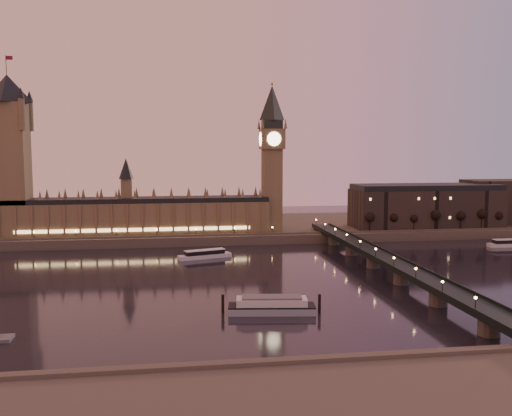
# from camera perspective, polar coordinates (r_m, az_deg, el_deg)

# --- Properties ---
(ground) EXTENTS (700.00, 700.00, 0.00)m
(ground) POSITION_cam_1_polar(r_m,az_deg,el_deg) (280.62, -5.02, -7.33)
(ground) COLOR black
(ground) RESTS_ON ground
(far_embankment) EXTENTS (560.00, 130.00, 6.00)m
(far_embankment) POSITION_cam_1_polar(r_m,az_deg,el_deg) (444.35, -2.47, -1.98)
(far_embankment) COLOR #423D35
(far_embankment) RESTS_ON ground
(palace_of_westminster) EXTENTS (180.00, 26.62, 52.00)m
(palace_of_westminster) POSITION_cam_1_polar(r_m,az_deg,el_deg) (396.67, -11.92, -0.34)
(palace_of_westminster) COLOR brown
(palace_of_westminster) RESTS_ON ground
(victoria_tower) EXTENTS (31.68, 31.68, 118.00)m
(victoria_tower) POSITION_cam_1_polar(r_m,az_deg,el_deg) (407.09, -23.41, 5.67)
(victoria_tower) COLOR brown
(victoria_tower) RESTS_ON ground
(big_ben) EXTENTS (17.68, 17.68, 104.00)m
(big_ben) POSITION_cam_1_polar(r_m,az_deg,el_deg) (399.85, 1.60, 5.90)
(big_ben) COLOR brown
(big_ben) RESTS_ON ground
(westminster_bridge) EXTENTS (13.20, 260.00, 15.30)m
(westminster_bridge) POSITION_cam_1_polar(r_m,az_deg,el_deg) (299.06, 12.86, -5.54)
(westminster_bridge) COLOR black
(westminster_bridge) RESTS_ON ground
(city_block) EXTENTS (155.00, 45.00, 34.00)m
(city_block) POSITION_cam_1_polar(r_m,az_deg,el_deg) (457.44, 19.02, 0.35)
(city_block) COLOR black
(city_block) RESTS_ON ground
(bare_tree_0) EXTENTS (6.09, 6.09, 12.38)m
(bare_tree_0) POSITION_cam_1_polar(r_m,az_deg,el_deg) (409.16, 11.42, -1.05)
(bare_tree_0) COLOR black
(bare_tree_0) RESTS_ON ground
(bare_tree_1) EXTENTS (6.09, 6.09, 12.38)m
(bare_tree_1) POSITION_cam_1_polar(r_m,az_deg,el_deg) (415.06, 13.56, -1.00)
(bare_tree_1) COLOR black
(bare_tree_1) RESTS_ON ground
(bare_tree_2) EXTENTS (6.09, 6.09, 12.38)m
(bare_tree_2) POSITION_cam_1_polar(r_m,az_deg,el_deg) (421.53, 15.64, -0.95)
(bare_tree_2) COLOR black
(bare_tree_2) RESTS_ON ground
(bare_tree_3) EXTENTS (6.09, 6.09, 12.38)m
(bare_tree_3) POSITION_cam_1_polar(r_m,az_deg,el_deg) (428.53, 17.66, -0.90)
(bare_tree_3) COLOR black
(bare_tree_3) RESTS_ON ground
(bare_tree_4) EXTENTS (6.09, 6.09, 12.38)m
(bare_tree_4) POSITION_cam_1_polar(r_m,az_deg,el_deg) (436.05, 19.60, -0.86)
(bare_tree_4) COLOR black
(bare_tree_4) RESTS_ON ground
(bare_tree_5) EXTENTS (6.09, 6.09, 12.38)m
(bare_tree_5) POSITION_cam_1_polar(r_m,az_deg,el_deg) (444.05, 21.48, -0.81)
(bare_tree_5) COLOR black
(bare_tree_5) RESTS_ON ground
(bare_tree_6) EXTENTS (6.09, 6.09, 12.38)m
(bare_tree_6) POSITION_cam_1_polar(r_m,az_deg,el_deg) (452.51, 23.30, -0.76)
(bare_tree_6) COLOR black
(bare_tree_6) RESTS_ON ground
(cruise_boat_a) EXTENTS (32.28, 16.04, 5.07)m
(cruise_boat_a) POSITION_cam_1_polar(r_m,az_deg,el_deg) (338.49, -5.14, -4.64)
(cruise_boat_a) COLOR silver
(cruise_boat_a) RESTS_ON ground
(cruise_boat_b) EXTENTS (27.00, 6.78, 4.98)m
(cruise_boat_b) POSITION_cam_1_polar(r_m,az_deg,el_deg) (411.48, 23.91, -3.25)
(cruise_boat_b) COLOR silver
(cruise_boat_b) RESTS_ON ground
(moored_barge) EXTENTS (39.00, 13.99, 7.21)m
(moored_barge) POSITION_cam_1_polar(r_m,az_deg,el_deg) (227.02, 1.57, -9.72)
(moored_barge) COLOR #8393A6
(moored_barge) RESTS_ON ground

